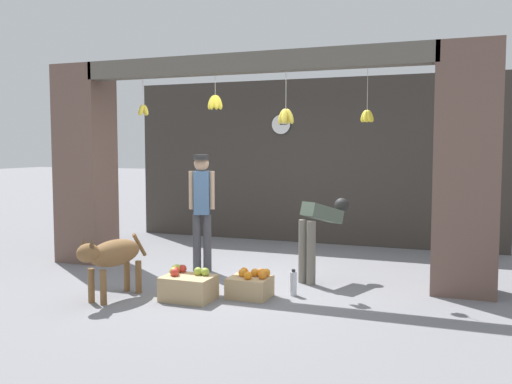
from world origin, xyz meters
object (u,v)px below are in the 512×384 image
object	(u,v)px
worker_stooping	(319,228)
fruit_crate_oranges	(250,285)
water_bottle	(293,283)
fruit_crate_apples	(188,286)
shopkeeper	(202,204)
dog	(112,255)
wall_clock	(281,124)

from	to	relation	value
worker_stooping	fruit_crate_oranges	xyz separation A→B (m)	(-0.51, -1.03, -0.54)
worker_stooping	fruit_crate_oranges	bearing A→B (deg)	-87.67
worker_stooping	water_bottle	size ratio (longest dim) A/B	3.41
fruit_crate_apples	water_bottle	distance (m)	1.18
shopkeeper	water_bottle	bearing A→B (deg)	133.07
shopkeeper	fruit_crate_oranges	xyz separation A→B (m)	(1.09, -1.00, -0.77)
fruit_crate_oranges	worker_stooping	bearing A→B (deg)	63.70
worker_stooping	water_bottle	distance (m)	0.95
dog	fruit_crate_apples	world-z (taller)	dog
worker_stooping	wall_clock	distance (m)	3.30
worker_stooping	fruit_crate_apples	bearing A→B (deg)	-100.74
worker_stooping	fruit_crate_apples	world-z (taller)	worker_stooping
dog	worker_stooping	distance (m)	2.51
shopkeeper	fruit_crate_apples	size ratio (longest dim) A/B	2.85
shopkeeper	worker_stooping	bearing A→B (deg)	160.40
dog	worker_stooping	world-z (taller)	worker_stooping
fruit_crate_oranges	fruit_crate_apples	xyz separation A→B (m)	(-0.61, -0.33, 0.01)
water_bottle	fruit_crate_oranges	bearing A→B (deg)	-149.34
fruit_crate_apples	wall_clock	bearing A→B (deg)	93.92
water_bottle	fruit_crate_apples	bearing A→B (deg)	-150.53
shopkeeper	water_bottle	xyz separation A→B (m)	(1.51, -0.75, -0.77)
fruit_crate_oranges	fruit_crate_apples	world-z (taller)	fruit_crate_apples
fruit_crate_apples	wall_clock	distance (m)	4.45
fruit_crate_apples	water_bottle	size ratio (longest dim) A/B	1.84
dog	shopkeeper	bearing A→B (deg)	177.58
dog	water_bottle	world-z (taller)	dog
fruit_crate_oranges	water_bottle	distance (m)	0.49
fruit_crate_oranges	water_bottle	xyz separation A→B (m)	(0.42, 0.25, 0.00)
dog	water_bottle	bearing A→B (deg)	123.30
wall_clock	fruit_crate_apples	bearing A→B (deg)	-86.08
dog	worker_stooping	size ratio (longest dim) A/B	1.04
dog	worker_stooping	bearing A→B (deg)	138.79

